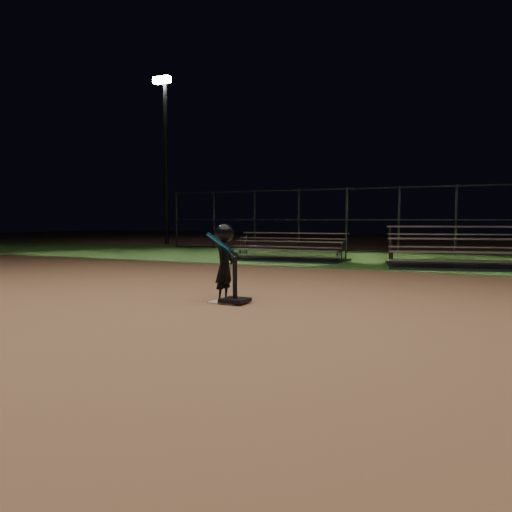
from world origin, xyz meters
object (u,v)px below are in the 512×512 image
at_px(batting_tee, 235,294).
at_px(light_pole_left, 165,146).
at_px(home_plate, 227,302).
at_px(bleacher_left, 288,255).
at_px(child_batter, 225,260).
at_px(bleacher_right, 476,259).

xyz_separation_m(batting_tee, light_pole_left, (-12.17, 15.00, 4.80)).
bearing_deg(home_plate, light_pole_left, 128.77).
bearing_deg(light_pole_left, home_plate, -51.23).
xyz_separation_m(batting_tee, bleacher_left, (-2.52, 8.04, 0.03)).
relative_size(child_batter, bleacher_left, 0.34).
height_order(home_plate, bleacher_left, bleacher_left).
bearing_deg(child_batter, home_plate, -139.68).
height_order(child_batter, bleacher_left, child_batter).
relative_size(batting_tee, light_pole_left, 0.08).
bearing_deg(batting_tee, bleacher_right, 70.17).
xyz_separation_m(child_batter, bleacher_right, (3.11, 7.71, -0.41)).
bearing_deg(bleacher_left, bleacher_right, -3.37).
xyz_separation_m(bleacher_right, light_pole_left, (-15.01, 7.12, 4.72)).
relative_size(home_plate, child_batter, 0.37).
relative_size(bleacher_left, bleacher_right, 0.73).
bearing_deg(batting_tee, light_pole_left, 129.06).
bearing_deg(home_plate, child_batter, 132.97).
relative_size(home_plate, bleacher_left, 0.13).
bearing_deg(home_plate, bleacher_left, 106.38).
xyz_separation_m(child_batter, light_pole_left, (-11.90, 14.83, 4.31)).
xyz_separation_m(batting_tee, bleacher_right, (2.84, 7.88, 0.08)).
height_order(child_batter, bleacher_right, child_batter).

